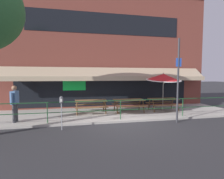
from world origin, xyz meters
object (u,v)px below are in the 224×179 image
object	(u,v)px
street_sign_pole	(178,80)
patio_umbrella_right	(163,77)
picnic_table_left	(91,103)
picnic_table_centre	(129,102)
pedestrian_walking	(15,102)
picnic_table_right	(163,101)
parking_meter_near	(61,103)

from	to	relation	value
street_sign_pole	patio_umbrella_right	bearing A→B (deg)	77.51
picnic_table_left	street_sign_pole	bearing A→B (deg)	-32.08
picnic_table_centre	street_sign_pole	distance (m)	3.22
picnic_table_centre	pedestrian_walking	bearing A→B (deg)	-169.36
picnic_table_right	patio_umbrella_right	world-z (taller)	patio_umbrella_right
patio_umbrella_right	street_sign_pole	size ratio (longest dim) A/B	0.60
picnic_table_left	pedestrian_walking	distance (m)	3.86
picnic_table_right	parking_meter_near	world-z (taller)	parking_meter_near
picnic_table_left	pedestrian_walking	xyz separation A→B (m)	(-3.64, -1.23, 0.35)
street_sign_pole	picnic_table_left	bearing A→B (deg)	147.92
picnic_table_left	parking_meter_near	world-z (taller)	parking_meter_near
parking_meter_near	pedestrian_walking	bearing A→B (deg)	147.90
picnic_table_centre	patio_umbrella_right	distance (m)	2.69
picnic_table_left	picnic_table_centre	distance (m)	2.25
picnic_table_right	parking_meter_near	xyz separation A→B (m)	(-5.94, -2.50, 0.44)
picnic_table_left	picnic_table_right	distance (m)	4.50
parking_meter_near	street_sign_pole	world-z (taller)	street_sign_pole
picnic_table_right	parking_meter_near	bearing A→B (deg)	-157.15
patio_umbrella_right	street_sign_pole	bearing A→B (deg)	-102.49
picnic_table_centre	picnic_table_right	bearing A→B (deg)	0.46
picnic_table_centre	patio_umbrella_right	size ratio (longest dim) A/B	0.75
street_sign_pole	picnic_table_centre	bearing A→B (deg)	125.86
pedestrian_walking	street_sign_pole	bearing A→B (deg)	-9.39
picnic_table_centre	pedestrian_walking	size ratio (longest dim) A/B	1.05
pedestrian_walking	picnic_table_right	bearing A→B (deg)	7.87
picnic_table_right	parking_meter_near	size ratio (longest dim) A/B	1.27
pedestrian_walking	parking_meter_near	world-z (taller)	pedestrian_walking
picnic_table_right	street_sign_pole	size ratio (longest dim) A/B	0.45
picnic_table_centre	parking_meter_near	xyz separation A→B (m)	(-3.69, -2.49, 0.44)
picnic_table_right	pedestrian_walking	xyz separation A→B (m)	(-8.14, -1.12, 0.35)
picnic_table_left	patio_umbrella_right	world-z (taller)	patio_umbrella_right
picnic_table_right	parking_meter_near	distance (m)	6.46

